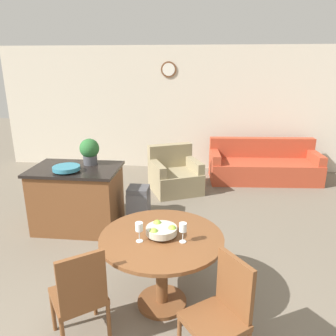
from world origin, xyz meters
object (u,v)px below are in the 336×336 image
(potted_plant, at_px, (90,151))
(teal_bowl, at_px, (66,168))
(dining_table, at_px, (162,252))
(dining_chair_near_right, at_px, (222,310))
(trash_bin, at_px, (139,208))
(armchair, at_px, (175,176))
(wine_glass_left, at_px, (139,228))
(couch, at_px, (263,166))
(dining_chair_near_left, at_px, (80,293))
(wine_glass_right, at_px, (183,228))
(kitchen_island, at_px, (78,198))
(fruit_bowl, at_px, (161,230))

(potted_plant, bearing_deg, teal_bowl, -119.33)
(dining_table, relative_size, teal_bowl, 3.23)
(dining_chair_near_right, bearing_deg, teal_bowl, 9.75)
(trash_bin, distance_m, armchair, 1.58)
(wine_glass_left, distance_m, couch, 4.47)
(dining_chair_near_left, distance_m, wine_glass_right, 1.03)
(potted_plant, relative_size, armchair, 0.34)
(teal_bowl, relative_size, potted_plant, 0.97)
(teal_bowl, bearing_deg, armchair, 53.80)
(dining_table, relative_size, wine_glass_right, 6.25)
(dining_chair_near_left, xyz_separation_m, wine_glass_right, (0.82, 0.47, 0.40))
(kitchen_island, bearing_deg, dining_table, -46.50)
(dining_chair_near_left, bearing_deg, trash_bin, 51.48)
(trash_bin, bearing_deg, potted_plant, 172.12)
(wine_glass_left, relative_size, teal_bowl, 0.52)
(fruit_bowl, bearing_deg, armchair, 92.63)
(dining_chair_near_left, distance_m, potted_plant, 2.41)
(fruit_bowl, bearing_deg, potted_plant, 126.66)
(wine_glass_left, bearing_deg, dining_table, 31.19)
(wine_glass_right, xyz_separation_m, armchair, (-0.35, 3.20, -0.62))
(wine_glass_right, distance_m, armchair, 3.28)
(fruit_bowl, xyz_separation_m, potted_plant, (-1.25, 1.69, 0.30))
(wine_glass_left, bearing_deg, kitchen_island, 127.34)
(dining_table, xyz_separation_m, couch, (1.63, 3.92, -0.31))
(fruit_bowl, xyz_separation_m, trash_bin, (-0.54, 1.59, -0.52))
(wine_glass_right, xyz_separation_m, potted_plant, (-1.46, 1.77, 0.22))
(potted_plant, distance_m, trash_bin, 1.09)
(dining_table, relative_size, fruit_bowl, 4.02)
(fruit_bowl, xyz_separation_m, wine_glass_right, (0.21, -0.08, 0.08))
(fruit_bowl, relative_size, kitchen_island, 0.24)
(couch, bearing_deg, wine_glass_left, -118.31)
(couch, bearing_deg, trash_bin, -136.94)
(wine_glass_left, xyz_separation_m, trash_bin, (-0.35, 1.70, -0.59))
(couch, bearing_deg, kitchen_island, -145.47)
(wine_glass_right, height_order, trash_bin, wine_glass_right)
(dining_table, bearing_deg, fruit_bowl, 178.70)
(dining_table, height_order, fruit_bowl, fruit_bowl)
(dining_table, distance_m, trash_bin, 1.70)
(kitchen_island, height_order, teal_bowl, teal_bowl)
(dining_table, height_order, kitchen_island, kitchen_island)
(dining_table, relative_size, dining_chair_near_left, 1.28)
(dining_table, relative_size, kitchen_island, 0.96)
(dining_table, xyz_separation_m, wine_glass_right, (0.21, -0.08, 0.31))
(kitchen_island, distance_m, trash_bin, 0.90)
(wine_glass_left, distance_m, potted_plant, 2.10)
(potted_plant, bearing_deg, trash_bin, -7.88)
(trash_bin, bearing_deg, fruit_bowl, -71.24)
(potted_plant, bearing_deg, fruit_bowl, -53.34)
(teal_bowl, xyz_separation_m, couch, (3.10, 2.61, -0.69))
(dining_chair_near_right, xyz_separation_m, armchair, (-0.69, 3.73, -0.22))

